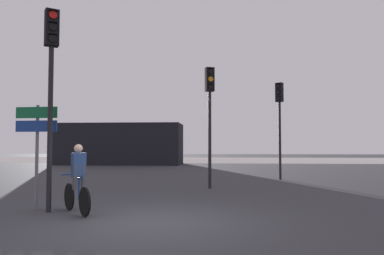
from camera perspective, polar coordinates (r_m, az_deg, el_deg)
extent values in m
plane|color=#333338|center=(7.98, -6.38, -14.24)|extent=(120.00, 120.00, 0.00)
cube|color=#9E937F|center=(41.05, 2.16, -4.94)|extent=(80.00, 16.00, 0.01)
cube|color=black|center=(32.07, -10.79, -2.49)|extent=(10.17, 4.00, 3.40)
cylinder|color=black|center=(13.96, 2.72, -1.85)|extent=(0.12, 0.12, 3.62)
cube|color=black|center=(14.17, 2.70, 7.32)|extent=(0.38, 0.33, 0.90)
cylinder|color=black|center=(14.10, 2.87, 8.57)|extent=(0.19, 0.09, 0.19)
cube|color=black|center=(14.10, 2.89, 9.02)|extent=(0.22, 0.18, 0.02)
cylinder|color=orange|center=(14.04, 2.87, 7.41)|extent=(0.19, 0.09, 0.19)
cube|color=black|center=(14.05, 2.90, 7.87)|extent=(0.22, 0.18, 0.02)
cylinder|color=black|center=(14.00, 2.87, 6.24)|extent=(0.19, 0.09, 0.19)
cube|color=black|center=(14.00, 2.90, 6.70)|extent=(0.22, 0.18, 0.02)
cylinder|color=black|center=(9.67, -20.83, -0.10)|extent=(0.12, 0.12, 4.02)
cube|color=black|center=(10.08, -20.59, 14.01)|extent=(0.40, 0.38, 0.90)
cylinder|color=red|center=(10.04, -20.41, 15.81)|extent=(0.17, 0.13, 0.19)
cube|color=black|center=(10.05, -20.38, 16.44)|extent=(0.22, 0.21, 0.02)
cylinder|color=black|center=(9.95, -20.44, 14.22)|extent=(0.17, 0.13, 0.19)
cube|color=black|center=(9.96, -20.40, 14.86)|extent=(0.22, 0.21, 0.02)
cylinder|color=black|center=(9.87, -20.47, 12.61)|extent=(0.17, 0.13, 0.19)
cube|color=black|center=(9.88, -20.43, 13.26)|extent=(0.22, 0.21, 0.02)
cylinder|color=black|center=(17.99, 13.24, -1.94)|extent=(0.12, 0.12, 3.64)
cube|color=black|center=(18.16, 13.17, 5.24)|extent=(0.40, 0.38, 0.90)
cylinder|color=black|center=(18.09, 12.97, 6.20)|extent=(0.17, 0.13, 0.19)
cube|color=black|center=(18.09, 12.94, 6.55)|extent=(0.22, 0.21, 0.02)
cylinder|color=black|center=(18.04, 12.98, 5.29)|extent=(0.17, 0.13, 0.19)
cube|color=black|center=(18.04, 12.95, 5.64)|extent=(0.22, 0.21, 0.02)
cylinder|color=black|center=(18.01, 12.99, 4.37)|extent=(0.17, 0.13, 0.19)
cube|color=black|center=(18.00, 12.96, 4.73)|extent=(0.22, 0.21, 0.02)
cylinder|color=slate|center=(10.10, -22.57, -4.19)|extent=(0.08, 0.08, 2.60)
cube|color=#116038|center=(10.08, -22.61, 2.12)|extent=(1.10, 0.11, 0.28)
cube|color=navy|center=(10.06, -22.65, 0.19)|extent=(1.10, 0.11, 0.28)
cylinder|color=black|center=(9.83, -18.20, -9.98)|extent=(0.46, 0.53, 0.66)
cylinder|color=black|center=(8.85, -16.04, -10.84)|extent=(0.46, 0.53, 0.66)
cylinder|color=navy|center=(9.28, -17.14, -7.33)|extent=(0.58, 0.66, 0.04)
cylinder|color=navy|center=(9.16, -16.85, -8.81)|extent=(0.04, 0.04, 0.55)
cylinder|color=navy|center=(9.72, -18.06, -6.81)|extent=(0.37, 0.32, 0.03)
cylinder|color=#3F3F47|center=(9.17, -16.23, -7.09)|extent=(0.11, 0.11, 0.60)
cylinder|color=#3F3F47|center=(9.10, -17.42, -7.10)|extent=(0.11, 0.11, 0.60)
cube|color=navy|center=(9.17, -16.90, -5.39)|extent=(0.36, 0.35, 0.54)
sphere|color=beige|center=(9.18, -16.93, -3.07)|extent=(0.20, 0.20, 0.20)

